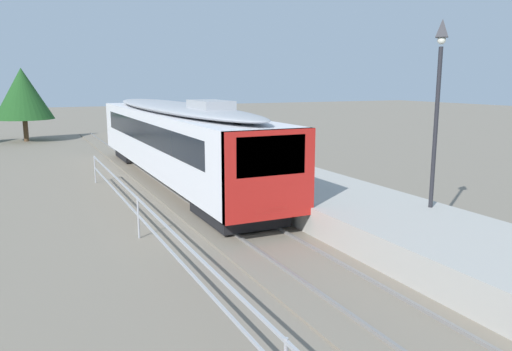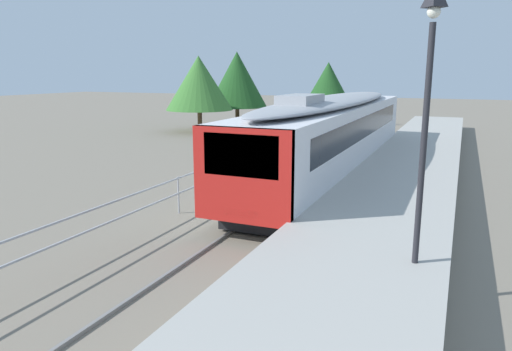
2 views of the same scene
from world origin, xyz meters
TOP-DOWN VIEW (x-y plane):
  - ground_plane at (-3.00, 22.00)m, footprint 160.00×160.00m
  - track_rails at (0.00, 22.00)m, footprint 3.20×60.00m
  - commuter_train at (0.00, 28.45)m, footprint 2.82×19.31m
  - station_platform at (3.25, 22.00)m, footprint 3.90×60.00m
  - platform_lamp_mid_platform at (4.54, 17.47)m, footprint 0.34×0.34m
  - tree_distant_left at (-5.82, 48.84)m, footprint 4.33×4.33m

SIDE VIEW (x-z plane):
  - ground_plane at x=-3.00m, z-range 0.00..0.00m
  - track_rails at x=0.00m, z-range -0.04..0.10m
  - station_platform at x=3.25m, z-range 0.00..0.90m
  - commuter_train at x=0.00m, z-range 0.28..4.02m
  - tree_distant_left at x=-5.82m, z-range 0.84..6.38m
  - platform_lamp_mid_platform at x=4.54m, z-range 1.95..7.30m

